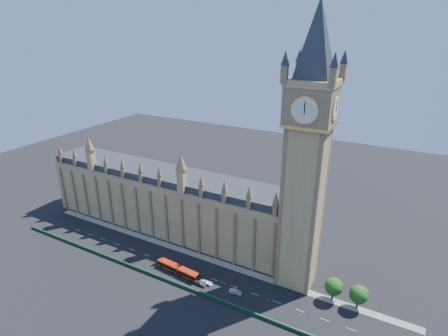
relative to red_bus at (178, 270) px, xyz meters
The scene contains 15 objects.
ground 4.23m from the red_bus, 58.93° to the left, with size 400.00×400.00×0.00m, color black.
palace_westminster 36.33m from the red_bus, 132.21° to the left, with size 120.00×20.00×28.00m.
elizabeth_tower 68.58m from the red_bus, 23.42° to the left, with size 20.59×20.59×105.00m.
bridge_parapet 6.09m from the red_bus, 70.41° to the right, with size 160.00×0.60×1.20m, color #1E4C2D.
kerb_north 13.09m from the red_bus, 81.09° to the left, with size 160.00×3.00×0.16m, color gray.
tree_east_near 56.02m from the red_bus, 13.90° to the left, with size 6.00×6.00×8.50m.
tree_east_far 63.79m from the red_bus, 12.17° to the left, with size 6.00×6.00×8.50m.
red_bus is the anchor object (origin of this frame).
car_grey 11.03m from the red_bus, ahead, with size 1.82×4.53×1.54m, color #3B3E42.
car_silver 23.89m from the red_bus, ahead, with size 1.56×4.46×1.47m, color #A3A7AB.
car_white 12.59m from the red_bus, ahead, with size 1.88×4.63×1.34m, color white.
cone_a 18.64m from the red_bus, ahead, with size 0.66×0.66×0.79m.
cone_b 17.46m from the red_bus, 10.00° to the left, with size 0.46×0.46×0.69m.
cone_c 23.01m from the red_bus, ahead, with size 0.51×0.51×0.66m.
cone_d 35.50m from the red_bus, ahead, with size 0.55×0.55×0.67m.
Camera 1 is at (64.28, -89.87, 84.93)m, focal length 28.00 mm.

